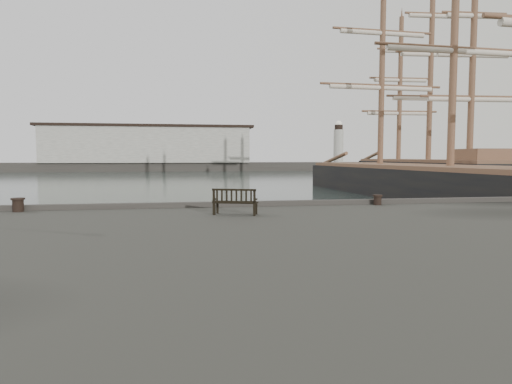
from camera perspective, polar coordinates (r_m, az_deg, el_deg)
The scene contains 7 objects.
ground at distance 16.69m, azimuth -5.18°, elevation -7.14°, with size 400.00×400.00×0.00m, color black.
breakwater at distance 108.36m, azimuth -11.49°, elevation 4.85°, with size 140.00×9.50×12.20m.
bench at distance 14.04m, azimuth -2.61°, elevation -1.84°, with size 1.44×0.90×0.78m.
bollard_left at distance 16.69m, azimuth -27.60°, elevation -1.43°, with size 0.43×0.43×0.45m, color black.
bollard_right at distance 17.47m, azimuth 14.95°, elevation -0.96°, with size 0.36×0.36×0.37m, color black.
tall_ship_main at distance 37.39m, azimuth 23.02°, elevation 0.11°, with size 9.61×39.89×29.69m.
tall_ship_far at distance 59.57m, azimuth 20.66°, elevation 1.78°, with size 8.94×32.04×27.13m.
Camera 1 is at (-1.27, -16.31, 3.34)m, focal length 32.00 mm.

